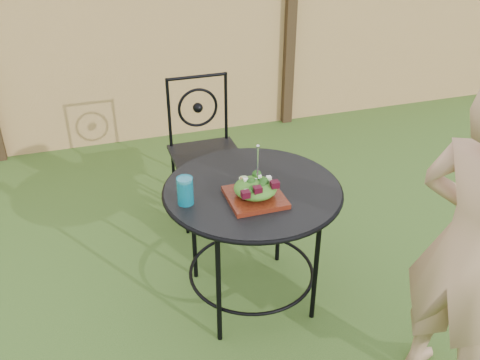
{
  "coord_description": "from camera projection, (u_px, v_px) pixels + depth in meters",
  "views": [
    {
      "loc": [
        -0.6,
        -2.3,
        2.12
      ],
      "look_at": [
        0.12,
        -0.05,
        0.75
      ],
      "focal_mm": 40.0,
      "sensor_mm": 36.0,
      "label": 1
    }
  ],
  "objects": [
    {
      "name": "drinking_glass",
      "position": [
        185.0,
        191.0,
        2.56
      ],
      "size": [
        0.08,
        0.08,
        0.14
      ],
      "primitive_type": "cylinder",
      "color": "#0B6A83",
      "rests_on": "patio_table"
    },
    {
      "name": "patio_table",
      "position": [
        252.0,
        210.0,
        2.79
      ],
      "size": [
        0.92,
        0.92,
        0.72
      ],
      "color": "black",
      "rests_on": "ground"
    },
    {
      "name": "ground",
      "position": [
        217.0,
        291.0,
        3.11
      ],
      "size": [
        60.0,
        60.0,
        0.0
      ],
      "primitive_type": "plane",
      "color": "#224115",
      "rests_on": "ground"
    },
    {
      "name": "fork",
      "position": [
        258.0,
        164.0,
        2.53
      ],
      "size": [
        0.01,
        0.01,
        0.18
      ],
      "primitive_type": "cylinder",
      "color": "silver",
      "rests_on": "salad"
    },
    {
      "name": "salad_plate",
      "position": [
        255.0,
        197.0,
        2.61
      ],
      "size": [
        0.27,
        0.27,
        0.02
      ],
      "primitive_type": "cube",
      "color": "#3D0E08",
      "rests_on": "patio_table"
    },
    {
      "name": "salad",
      "position": [
        255.0,
        188.0,
        2.59
      ],
      "size": [
        0.21,
        0.21,
        0.08
      ],
      "primitive_type": "ellipsoid",
      "color": "#235614",
      "rests_on": "salad_plate"
    },
    {
      "name": "patio_chair",
      "position": [
        205.0,
        146.0,
        3.63
      ],
      "size": [
        0.46,
        0.46,
        0.95
      ],
      "color": "black",
      "rests_on": "ground"
    },
    {
      "name": "diner",
      "position": [
        473.0,
        250.0,
        2.19
      ],
      "size": [
        0.54,
        0.65,
        1.54
      ],
      "primitive_type": "imported",
      "rotation": [
        0.0,
        0.0,
        1.92
      ],
      "color": "tan",
      "rests_on": "ground"
    },
    {
      "name": "fence",
      "position": [
        144.0,
        33.0,
        4.44
      ],
      "size": [
        8.0,
        0.12,
        1.9
      ],
      "color": "#E2AF6F",
      "rests_on": "ground"
    }
  ]
}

